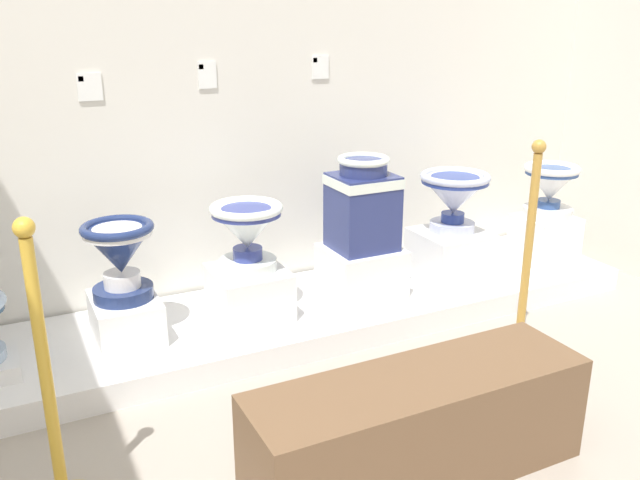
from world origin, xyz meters
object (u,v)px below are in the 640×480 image
Objects in this scene: antique_toilet_squat_floral at (363,202)px; antique_toilet_broad_patterned at (454,194)px; plinth_block_tall_cobalt at (249,292)px; info_placard_second at (89,87)px; plinth_block_squat_floral at (361,271)px; info_placard_third at (207,75)px; plinth_block_slender_white at (126,317)px; antique_toilet_pale_glazed at (550,186)px; info_placard_fourth at (320,67)px; stanchion_post_near_right at (524,291)px; plinth_block_pale_glazed at (544,238)px; museum_bench at (418,427)px; stanchion_post_near_left at (55,437)px; antique_toilet_slender_white at (119,253)px; antique_toilet_tall_cobalt at (247,229)px; plinth_block_broad_patterned at (450,253)px.

antique_toilet_squat_floral is 0.61m from antique_toilet_broad_patterned.
plinth_block_tall_cobalt is 2.97× the size of info_placard_second.
info_placard_second is at bearing 160.29° from plinth_block_squat_floral.
plinth_block_tall_cobalt is 1.12m from info_placard_third.
info_placard_third is at bearing 146.26° from antique_toilet_squat_floral.
antique_toilet_broad_patterned is 2.91× the size of info_placard_third.
antique_toilet_pale_glazed is at bearing -1.76° from plinth_block_slender_white.
plinth_block_squat_floral is 3.11× the size of info_placard_fourth.
info_placard_fourth is 0.12× the size of stanchion_post_near_right.
info_placard_third reaches higher than plinth_block_pale_glazed.
plinth_block_tall_cobalt is 0.98× the size of antique_toilet_broad_patterned.
plinth_block_pale_glazed is at bearing 34.96° from museum_bench.
plinth_block_squat_floral is 0.37× the size of stanchion_post_near_right.
antique_toilet_pale_glazed is 0.31× the size of stanchion_post_near_right.
stanchion_post_near_left reaches higher than antique_toilet_squat_floral.
plinth_block_tall_cobalt is 1.25m from info_placard_second.
antique_toilet_squat_floral is at bearing 123.22° from stanchion_post_near_right.
antique_toilet_squat_floral is 1.45m from info_placard_second.
antique_toilet_squat_floral is at bearing -33.74° from info_placard_third.
info_placard_second is at bearing 144.60° from plinth_block_tall_cobalt.
antique_toilet_broad_patterned reaches higher than antique_toilet_slender_white.
antique_toilet_broad_patterned reaches higher than antique_toilet_tall_cobalt.
info_placard_second reaches higher than plinth_block_pale_glazed.
antique_toilet_slender_white is 0.94× the size of plinth_block_tall_cobalt.
info_placard_second is 2.27m from stanchion_post_near_right.
antique_toilet_slender_white is at bearing 178.24° from antique_toilet_pale_glazed.
info_placard_second is at bearing 89.59° from antique_toilet_slender_white.
plinth_block_slender_white is 0.36× the size of stanchion_post_near_right.
plinth_block_squat_floral is at bearing -86.48° from info_placard_fourth.
plinth_block_tall_cobalt is 0.98× the size of plinth_block_broad_patterned.
info_placard_fourth is (1.21, -0.00, 0.05)m from info_placard_second.
plinth_block_tall_cobalt is at bearing -179.82° from plinth_block_broad_patterned.
museum_bench is (-1.10, -1.29, -0.06)m from plinth_block_broad_patterned.
plinth_block_squat_floral is 1.65m from info_placard_second.
plinth_block_slender_white is 2.54m from antique_toilet_pale_glazed.
antique_toilet_squat_floral is 0.47× the size of stanchion_post_near_right.
antique_toilet_slender_white is at bearing 178.29° from antique_toilet_squat_floral.
info_placard_fourth reaches higher than plinth_block_tall_cobalt.
antique_toilet_tall_cobalt is at bearing -86.27° from info_placard_third.
antique_toilet_slender_white is at bearing -90.41° from info_placard_second.
info_placard_third reaches higher than antique_toilet_tall_cobalt.
antique_toilet_slender_white is at bearing 179.46° from antique_toilet_broad_patterned.
antique_toilet_broad_patterned is at bearing 0.18° from antique_toilet_tall_cobalt.
stanchion_post_near_left is at bearing 162.75° from museum_bench.
info_placard_fourth is at bearing 159.50° from antique_toilet_pale_glazed.
antique_toilet_broad_patterned is at bearing 22.55° from stanchion_post_near_left.
info_placard_fourth is (1.22, 0.41, 0.75)m from antique_toilet_slender_white.
plinth_block_broad_patterned is (1.85, -0.02, -0.29)m from antique_toilet_slender_white.
info_placard_second is at bearing 167.04° from plinth_block_broad_patterned.
antique_toilet_broad_patterned reaches higher than antique_toilet_pale_glazed.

